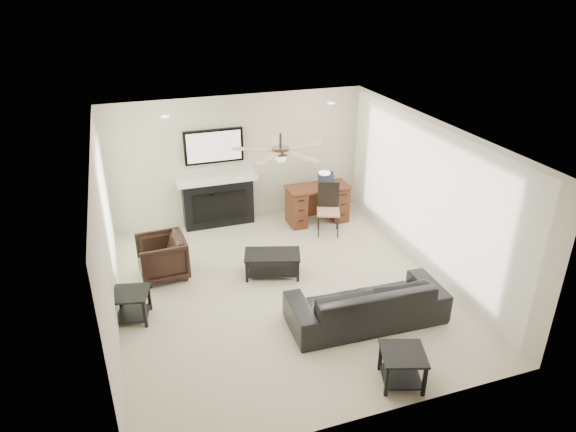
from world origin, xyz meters
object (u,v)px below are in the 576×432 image
at_px(armchair, 162,257).
at_px(fireplace_unit, 217,180).
at_px(coffee_table, 272,264).
at_px(desk, 317,204).
at_px(sofa, 367,301).

relative_size(armchair, fireplace_unit, 0.40).
bearing_deg(fireplace_unit, coffee_table, -78.31).
bearing_deg(fireplace_unit, desk, -14.29).
xyz_separation_m(sofa, fireplace_unit, (-1.34, 3.72, 0.63)).
bearing_deg(armchair, sofa, 47.59).
bearing_deg(fireplace_unit, armchair, -128.79).
distance_m(armchair, coffee_table, 1.79).
bearing_deg(desk, sofa, -99.48).
bearing_deg(desk, armchair, -160.84).
relative_size(sofa, fireplace_unit, 1.17).
distance_m(sofa, coffee_table, 1.84).
xyz_separation_m(fireplace_unit, desk, (1.88, -0.48, -0.57)).
height_order(armchair, desk, desk).
bearing_deg(armchair, fireplace_unit, 138.39).
xyz_separation_m(sofa, coffee_table, (-0.90, 1.60, -0.13)).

